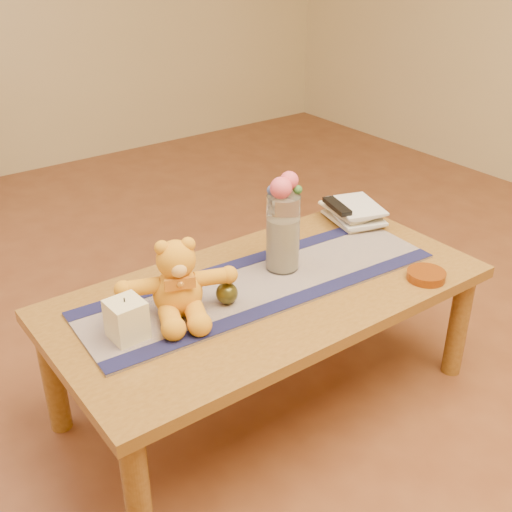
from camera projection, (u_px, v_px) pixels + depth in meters
floor at (267, 396)px, 2.26m from camera, size 5.50×5.50×0.00m
coffee_table_top at (268, 293)px, 2.06m from camera, size 1.40×0.70×0.04m
table_leg_fl at (137, 494)px, 1.63m from camera, size 0.07×0.07×0.41m
table_leg_fr at (458, 325)px, 2.30m from camera, size 0.07×0.07×0.41m
table_leg_bl at (53, 377)px, 2.04m from camera, size 0.07×0.07×0.41m
table_leg_br at (346, 263)px, 2.71m from camera, size 0.07×0.07×0.41m
persian_runner at (262, 283)px, 2.07m from camera, size 1.22×0.42×0.01m
runner_border_near at (288, 302)px, 1.96m from camera, size 1.20×0.13×0.00m
runner_border_far at (238, 264)px, 2.17m from camera, size 1.20×0.13×0.00m
teddy_bear at (177, 278)px, 1.86m from camera, size 0.41×0.38×0.23m
pillar_candle at (127, 319)px, 1.77m from camera, size 0.10×0.10×0.11m
candle_wick at (124, 300)px, 1.74m from camera, size 0.00×0.00×0.01m
glass_vase at (283, 233)px, 2.09m from camera, size 0.11×0.11×0.26m
potpourri_fill at (283, 243)px, 2.11m from camera, size 0.09×0.09×0.18m
rose_left at (281, 188)px, 2.00m from camera, size 0.07×0.07×0.07m
rose_right at (289, 180)px, 2.02m from camera, size 0.06×0.06×0.06m
blue_flower_back at (280, 184)px, 2.05m from camera, size 0.04×0.04×0.04m
blue_flower_side at (272, 190)px, 2.02m from camera, size 0.04×0.04×0.04m
leaf_sprig at (298, 190)px, 2.03m from camera, size 0.03×0.03×0.03m
bronze_ball at (227, 293)px, 1.94m from camera, size 0.07×0.07×0.07m
book_bottom at (335, 223)px, 2.46m from camera, size 0.21×0.25×0.02m
book_lower at (337, 219)px, 2.45m from camera, size 0.23×0.27×0.02m
book_upper at (333, 214)px, 2.44m from camera, size 0.20×0.25×0.02m
book_top at (337, 209)px, 2.43m from camera, size 0.23×0.26×0.02m
tv_remote at (337, 206)px, 2.41m from camera, size 0.09×0.17×0.02m
amber_dish at (426, 275)px, 2.09m from camera, size 0.16×0.16×0.03m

